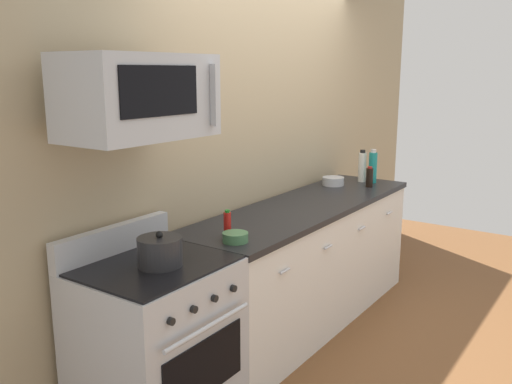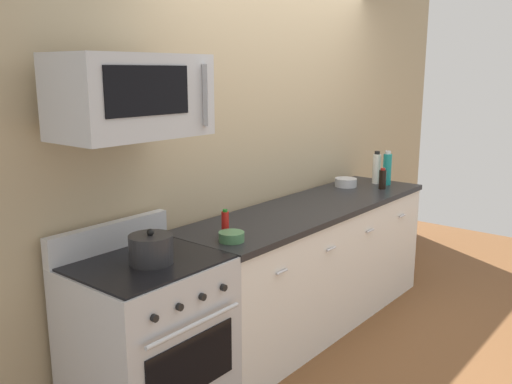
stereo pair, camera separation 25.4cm
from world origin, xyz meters
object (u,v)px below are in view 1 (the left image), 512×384
bowl_steel_prep (333,181)px  bowl_green_glaze (235,237)px  bottle_soy_sauce_dark (369,177)px  bottle_sparkling_teal (373,167)px  bottle_hot_sauce_red (227,224)px  stockpot (160,252)px  range_oven (156,346)px  microwave (139,97)px  bottle_vinegar_white (362,167)px

bowl_steel_prep → bowl_green_glaze: bearing=-171.3°
bottle_soy_sauce_dark → bottle_sparkling_teal: size_ratio=0.60×
bottle_hot_sauce_red → bowl_green_glaze: size_ratio=1.08×
stockpot → bowl_steel_prep: bearing=5.0°
range_oven → stockpot: size_ratio=4.81×
microwave → bottle_soy_sauce_dark: bearing=-4.4°
bottle_vinegar_white → bowl_steel_prep: bearing=155.2°
bottle_vinegar_white → stockpot: bottle_vinegar_white is taller
bottle_soy_sauce_dark → microwave: bearing=175.6°
microwave → stockpot: (-0.00, -0.10, -0.75)m
microwave → bottle_sparkling_teal: size_ratio=2.57×
bottle_hot_sauce_red → bowl_steel_prep: bottle_hot_sauce_red is taller
bowl_steel_prep → stockpot: bearing=-175.0°
bottle_soy_sauce_dark → bowl_steel_prep: bottle_soy_sauce_dark is taller
microwave → bottle_hot_sauce_red: 0.96m
bottle_soy_sauce_dark → bowl_steel_prep: size_ratio=0.95×
bottle_sparkling_teal → bottle_vinegar_white: size_ratio=1.04×
bottle_soy_sauce_dark → bottle_sparkling_teal: (0.18, 0.05, 0.06)m
bottle_vinegar_white → bowl_steel_prep: size_ratio=1.53×
microwave → bottle_hot_sauce_red: bearing=-6.2°
bottle_sparkling_teal → bowl_green_glaze: bottle_sparkling_teal is taller
bottle_hot_sauce_red → stockpot: bearing=-176.7°
bottle_sparkling_teal → bowl_green_glaze: 2.03m
range_oven → bottle_sparkling_teal: bottle_sparkling_teal is taller
bottle_sparkling_teal → bowl_steel_prep: size_ratio=1.59×
microwave → bowl_steel_prep: size_ratio=4.08×
bowl_green_glaze → bottle_soy_sauce_dark: bearing=-0.4°
bowl_steel_prep → stockpot: stockpot is taller
bottle_vinegar_white → bowl_steel_prep: (-0.29, 0.13, -0.10)m
bottle_hot_sauce_red → bowl_green_glaze: bearing=-120.5°
bottle_soy_sauce_dark → bottle_hot_sauce_red: bearing=176.2°
bottle_hot_sauce_red → bottle_vinegar_white: (1.96, 0.03, 0.06)m
bottle_vinegar_white → bowl_green_glaze: 2.03m
bottle_soy_sauce_dark → range_oven: bearing=176.7°
bottle_vinegar_white → stockpot: size_ratio=1.25×
microwave → bowl_steel_prep: bearing=2.5°
bottle_hot_sauce_red → bottle_vinegar_white: size_ratio=0.57×
microwave → bowl_steel_prep: microwave is taller
bottle_hot_sauce_red → bowl_steel_prep: (1.67, 0.16, -0.04)m
bottle_sparkling_teal → stockpot: (-2.55, 0.03, -0.06)m
bottle_hot_sauce_red → bowl_green_glaze: bottle_hot_sauce_red is taller
bottle_hot_sauce_red → bottle_sparkling_teal: bearing=-2.0°
range_oven → microwave: bearing=89.7°
bottle_soy_sauce_dark → bowl_green_glaze: bearing=179.6°
bottle_hot_sauce_red → stockpot: stockpot is taller
range_oven → bowl_steel_prep: size_ratio=5.86×
range_oven → bowl_green_glaze: (0.53, -0.12, 0.48)m
bottle_vinegar_white → bowl_steel_prep: bottle_vinegar_white is taller
microwave → bowl_green_glaze: microwave is taller
bottle_vinegar_white → stockpot: 2.55m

